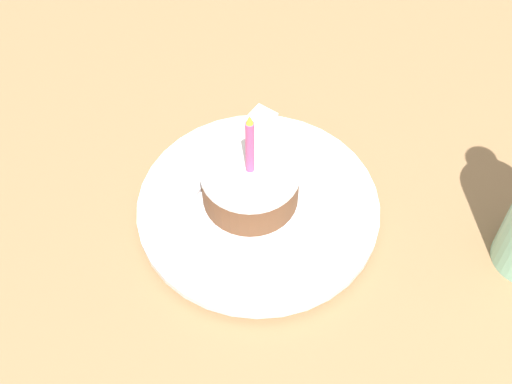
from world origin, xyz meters
name	(u,v)px	position (x,y,z in m)	size (l,w,h in m)	color
ground_plane	(246,217)	(0.00, 0.00, -0.02)	(2.40, 2.40, 0.04)	olive
plate	(256,211)	(-0.02, 0.00, 0.01)	(0.22, 0.22, 0.02)	silver
cake_slice	(254,180)	(-0.01, 0.00, 0.04)	(0.09, 0.09, 0.11)	brown
fork	(222,160)	(0.04, -0.01, 0.02)	(0.05, 0.19, 0.00)	silver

